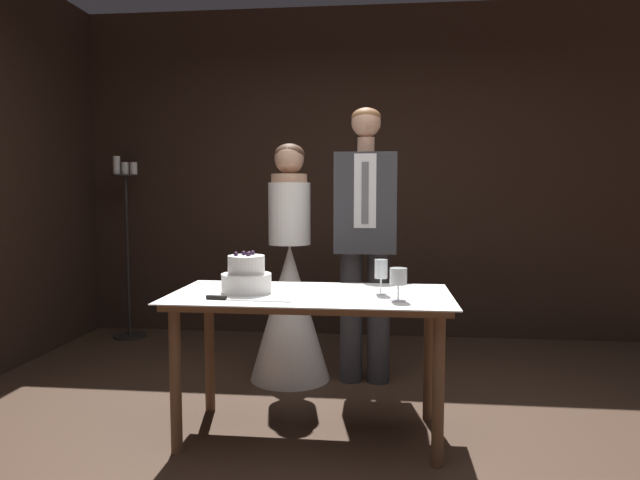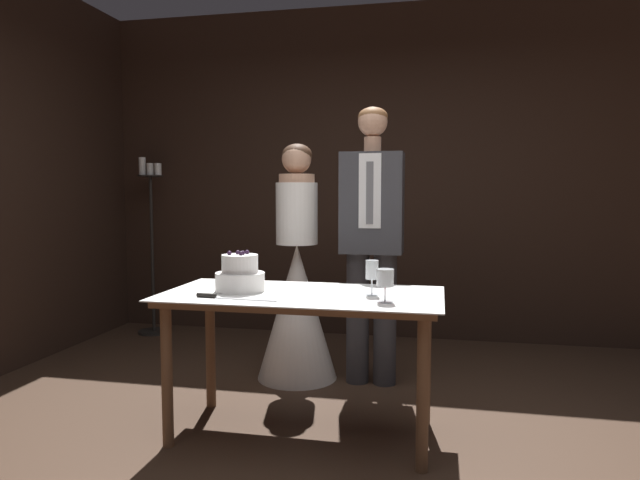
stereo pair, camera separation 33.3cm
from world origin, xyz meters
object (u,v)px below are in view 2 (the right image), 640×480
object	(u,v)px
cake_knife	(221,297)
bride	(297,294)
cake_table	(302,311)
candle_stand	(152,247)
groom	(372,234)
tiered_cake	(240,275)
wine_glass_near	(385,279)
wine_glass_middle	(372,272)

from	to	relation	value
cake_knife	bride	distance (m)	1.13
cake_table	candle_stand	xyz separation A→B (m)	(-1.83, 1.83, 0.12)
groom	candle_stand	bearing A→B (deg)	155.55
tiered_cake	cake_knife	xyz separation A→B (m)	(-0.02, -0.22, -0.07)
wine_glass_near	wine_glass_middle	distance (m)	0.19
cake_table	candle_stand	bearing A→B (deg)	134.96
wine_glass_middle	cake_table	bearing A→B (deg)	-177.79
bride	candle_stand	size ratio (longest dim) A/B	1.01
tiered_cake	candle_stand	distance (m)	2.36
wine_glass_near	groom	distance (m)	1.07
bride	groom	world-z (taller)	groom
wine_glass_middle	cake_knife	bearing A→B (deg)	-161.56
candle_stand	cake_table	bearing A→B (deg)	-45.04
groom	bride	bearing A→B (deg)	179.93
groom	candle_stand	size ratio (longest dim) A/B	1.15
groom	tiered_cake	bearing A→B (deg)	-123.56
wine_glass_near	wine_glass_middle	size ratio (longest dim) A/B	0.89
cake_table	bride	world-z (taller)	bride
wine_glass_near	cake_table	bearing A→B (deg)	160.35
cake_knife	wine_glass_near	size ratio (longest dim) A/B	2.66
tiered_cake	bride	distance (m)	0.92
cake_knife	candle_stand	bearing A→B (deg)	129.99
tiered_cake	wine_glass_near	size ratio (longest dim) A/B	1.63
cake_table	candle_stand	world-z (taller)	candle_stand
wine_glass_near	wine_glass_middle	world-z (taller)	wine_glass_middle
wine_glass_middle	groom	size ratio (longest dim) A/B	0.10
cake_knife	bride	size ratio (longest dim) A/B	0.26
wine_glass_middle	bride	distance (m)	1.10
cake_table	cake_knife	distance (m)	0.43
cake_table	cake_knife	bearing A→B (deg)	-147.76
candle_stand	bride	bearing A→B (deg)	-30.96
wine_glass_near	bride	bearing A→B (deg)	123.55
cake_table	candle_stand	size ratio (longest dim) A/B	0.91
groom	candle_stand	xyz separation A→B (m)	(-2.08, 0.95, -0.21)
wine_glass_near	candle_stand	size ratio (longest dim) A/B	0.10
tiered_cake	cake_knife	distance (m)	0.24
cake_table	groom	size ratio (longest dim) A/B	0.79
tiered_cake	wine_glass_near	world-z (taller)	tiered_cake
cake_knife	wine_glass_near	bearing A→B (deg)	9.13
wine_glass_near	wine_glass_middle	xyz separation A→B (m)	(-0.08, 0.17, 0.01)
cake_table	wine_glass_middle	bearing A→B (deg)	2.21
wine_glass_near	tiered_cake	bearing A→B (deg)	168.57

